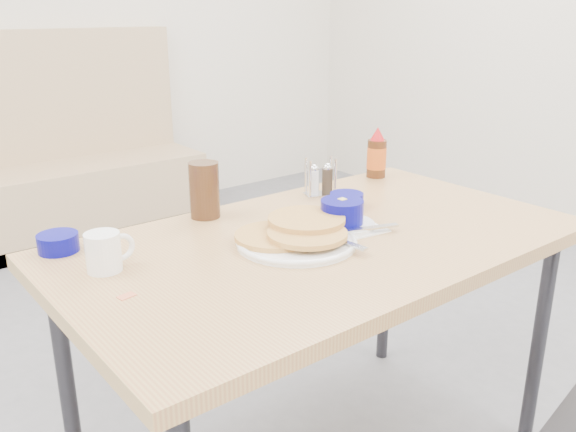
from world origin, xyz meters
TOP-DOWN VIEW (x-y plane):
  - booth_bench at (0.00, 2.78)m, footprint 1.90×0.56m
  - dining_table at (0.00, 0.25)m, footprint 1.40×0.80m
  - pancake_plate at (-0.08, 0.26)m, footprint 0.32×0.33m
  - coffee_mug at (-0.54, 0.40)m, footprint 0.12×0.08m
  - grits_setting at (0.09, 0.27)m, footprint 0.22×0.23m
  - creamer_bowl at (-0.59, 0.59)m, footprint 0.10×0.10m
  - butter_bowl at (0.22, 0.39)m, footprint 0.10×0.10m
  - amber_tumbler at (-0.16, 0.59)m, footprint 0.10×0.10m
  - condiment_caddy at (0.25, 0.55)m, footprint 0.12×0.09m
  - syrup_bottle at (0.56, 0.59)m, footprint 0.07×0.07m
  - sugar_wrapper at (-0.56, 0.25)m, footprint 0.04×0.03m

SIDE VIEW (x-z plane):
  - booth_bench at x=0.00m, z-range -0.26..0.96m
  - dining_table at x=0.00m, z-range 0.32..1.08m
  - sugar_wrapper at x=-0.56m, z-range 0.76..0.76m
  - creamer_bowl at x=-0.59m, z-range 0.76..0.81m
  - pancake_plate at x=-0.08m, z-range 0.75..0.81m
  - butter_bowl at x=0.22m, z-range 0.76..0.81m
  - grits_setting at x=0.09m, z-range 0.75..0.84m
  - condiment_caddy at x=0.25m, z-range 0.74..0.86m
  - coffee_mug at x=-0.54m, z-range 0.76..0.85m
  - syrup_bottle at x=0.56m, z-range 0.75..0.93m
  - amber_tumbler at x=-0.16m, z-range 0.76..0.92m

